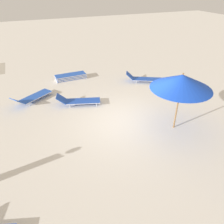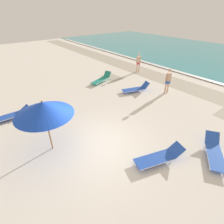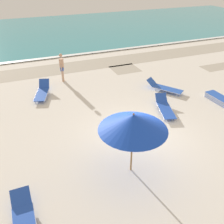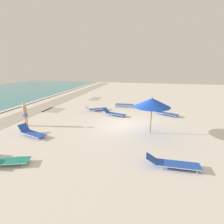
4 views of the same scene
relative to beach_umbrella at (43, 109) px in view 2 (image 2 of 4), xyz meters
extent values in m
cube|color=silver|center=(1.08, 1.62, -2.10)|extent=(60.00, 60.00, 0.16)
cube|color=#AFA492|center=(1.08, 10.92, -2.02)|extent=(57.00, 2.20, 0.00)
cube|color=#AFA492|center=(-5.44, 7.62, -2.02)|extent=(1.94, 1.31, 0.00)
cube|color=white|center=(1.08, 13.46, -1.96)|extent=(56.00, 0.44, 0.01)
cylinder|color=olive|center=(0.00, 0.00, -1.01)|extent=(0.06, 0.06, 2.03)
cone|color=blue|center=(0.00, 0.00, 0.01)|extent=(2.28, 2.28, 0.55)
cylinder|color=#13359C|center=(0.00, 0.00, -0.26)|extent=(2.21, 2.21, 0.01)
sphere|color=olive|center=(0.00, 0.00, 0.31)|extent=(0.07, 0.07, 0.07)
cube|color=blue|center=(-3.73, -1.23, -1.85)|extent=(0.61, 1.79, 0.03)
cylinder|color=silver|center=(-4.03, -1.23, -1.85)|extent=(0.04, 1.79, 0.03)
cylinder|color=silver|center=(-3.43, -1.23, -1.85)|extent=(0.04, 1.79, 0.03)
cube|color=blue|center=(-3.74, -0.10, -1.71)|extent=(0.58, 0.49, 0.31)
cylinder|color=silver|center=(-4.00, -0.53, -1.94)|extent=(0.03, 0.03, 0.16)
cylinder|color=silver|center=(-3.49, -0.53, -1.94)|extent=(0.03, 0.03, 0.16)
cube|color=blue|center=(4.73, 4.94, -1.85)|extent=(1.43, 1.72, 0.03)
cylinder|color=silver|center=(4.48, 4.77, -1.85)|extent=(0.96, 1.40, 0.03)
cylinder|color=silver|center=(4.98, 5.10, -1.85)|extent=(0.96, 1.40, 0.03)
cube|color=blue|center=(4.14, 5.80, -1.67)|extent=(0.72, 0.69, 0.38)
cylinder|color=silver|center=(4.89, 4.25, -1.94)|extent=(0.03, 0.03, 0.16)
cylinder|color=silver|center=(4.15, 5.33, -1.94)|extent=(0.03, 0.03, 0.16)
cylinder|color=silver|center=(4.58, 5.62, -1.94)|extent=(0.03, 0.03, 0.16)
cube|color=blue|center=(-2.10, 6.96, -1.85)|extent=(1.08, 1.74, 0.03)
cylinder|color=silver|center=(-2.39, 7.06, -1.85)|extent=(0.54, 1.56, 0.03)
cylinder|color=silver|center=(-1.82, 6.87, -1.85)|extent=(0.54, 1.56, 0.03)
cube|color=blue|center=(-1.80, 7.90, -1.63)|extent=(0.66, 0.53, 0.45)
cylinder|color=silver|center=(-2.55, 6.44, -1.94)|extent=(0.03, 0.03, 0.16)
cylinder|color=silver|center=(-2.06, 6.28, -1.94)|extent=(0.03, 0.03, 0.16)
cylinder|color=silver|center=(-2.15, 7.65, -1.94)|extent=(0.03, 0.03, 0.16)
cylinder|color=silver|center=(-1.66, 7.49, -1.94)|extent=(0.03, 0.03, 0.16)
cube|color=#1E8475|center=(-5.11, 6.10, -1.85)|extent=(1.18, 1.94, 0.03)
cylinder|color=silver|center=(-5.40, 6.00, -1.85)|extent=(0.64, 1.75, 0.03)
cylinder|color=silver|center=(-4.83, 6.20, -1.85)|extent=(0.64, 1.75, 0.03)
cube|color=#1E8475|center=(-5.48, 7.14, -1.63)|extent=(0.66, 0.53, 0.45)
cylinder|color=silver|center=(-5.12, 5.34, -1.94)|extent=(0.03, 0.03, 0.16)
cylinder|color=silver|center=(-4.64, 5.51, -1.94)|extent=(0.03, 0.03, 0.16)
cylinder|color=silver|center=(-5.59, 6.70, -1.94)|extent=(0.03, 0.03, 0.16)
cylinder|color=silver|center=(-5.11, 6.87, -1.94)|extent=(0.03, 0.03, 0.16)
cube|color=blue|center=(3.30, 2.88, -1.85)|extent=(1.05, 1.72, 0.03)
cylinder|color=silver|center=(3.01, 2.97, -1.85)|extent=(0.51, 1.55, 0.03)
cylinder|color=silver|center=(3.59, 2.79, -1.85)|extent=(0.51, 1.55, 0.03)
cube|color=blue|center=(3.60, 3.86, -1.68)|extent=(0.68, 0.60, 0.36)
cylinder|color=silver|center=(2.87, 2.36, -1.94)|extent=(0.03, 0.03, 0.16)
cylinder|color=silver|center=(3.36, 2.20, -1.94)|extent=(0.03, 0.03, 0.16)
cylinder|color=silver|center=(3.24, 3.56, -1.94)|extent=(0.03, 0.03, 0.16)
cylinder|color=silver|center=(3.73, 3.41, -1.94)|extent=(0.03, 0.03, 0.16)
cylinder|color=beige|center=(-5.09, 10.60, -1.57)|extent=(0.11, 0.11, 0.90)
cylinder|color=beige|center=(-5.22, 10.45, -1.57)|extent=(0.11, 0.11, 0.90)
cube|color=#D13D4C|center=(-5.16, 10.53, -1.20)|extent=(0.33, 0.35, 0.24)
cylinder|color=beige|center=(-5.16, 10.53, -0.85)|extent=(0.27, 0.27, 0.55)
cylinder|color=beige|center=(-5.04, 10.67, -0.85)|extent=(0.08, 0.08, 0.55)
cylinder|color=beige|center=(-5.27, 10.38, -0.85)|extent=(0.08, 0.08, 0.55)
sphere|color=beige|center=(-5.16, 10.53, -0.36)|extent=(0.21, 0.21, 0.21)
cylinder|color=tan|center=(-0.55, 8.63, -1.57)|extent=(0.11, 0.11, 0.90)
cylinder|color=tan|center=(-0.49, 8.82, -1.57)|extent=(0.11, 0.11, 0.90)
cube|color=#2D51B2|center=(-0.52, 8.73, -1.20)|extent=(0.27, 0.34, 0.24)
cylinder|color=tan|center=(-0.52, 8.73, -0.85)|extent=(0.27, 0.27, 0.55)
cylinder|color=tan|center=(-0.58, 8.55, -0.85)|extent=(0.08, 0.08, 0.55)
cylinder|color=tan|center=(-0.46, 8.90, -0.85)|extent=(0.08, 0.08, 0.55)
sphere|color=tan|center=(-0.52, 8.73, -0.36)|extent=(0.21, 0.21, 0.21)
camera|label=1|loc=(-5.81, 5.16, 3.19)|focal=35.00mm
camera|label=2|loc=(6.15, -1.50, 3.35)|focal=28.00mm
camera|label=3|loc=(-3.11, -5.91, 4.33)|focal=40.00mm
camera|label=4|loc=(-10.77, 0.09, 2.28)|focal=28.00mm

